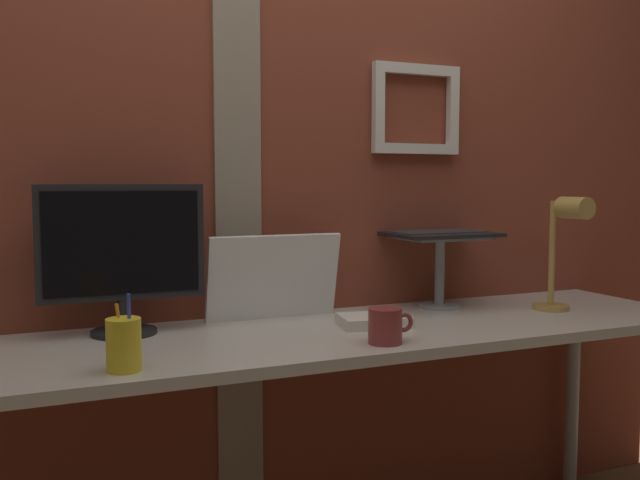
{
  "coord_description": "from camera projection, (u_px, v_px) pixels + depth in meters",
  "views": [
    {
      "loc": [
        -0.69,
        -1.76,
        1.19
      ],
      "look_at": [
        0.11,
        0.1,
        1.02
      ],
      "focal_mm": 38.63,
      "sensor_mm": 36.0,
      "label": 1
    }
  ],
  "objects": [
    {
      "name": "brick_wall_back",
      "position": [
        256.0,
        151.0,
        2.21
      ],
      "size": [
        3.35,
        0.16,
        2.58
      ],
      "color": "brown",
      "rests_on": "ground_plane"
    },
    {
      "name": "desk",
      "position": [
        334.0,
        354.0,
        1.97
      ],
      "size": [
        2.37,
        0.6,
        0.77
      ],
      "color": "beige",
      "rests_on": "ground_plane"
    },
    {
      "name": "monitor",
      "position": [
        122.0,
        249.0,
        1.89
      ],
      "size": [
        0.45,
        0.18,
        0.42
      ],
      "color": "black",
      "rests_on": "desk"
    },
    {
      "name": "laptop_stand",
      "position": [
        440.0,
        260.0,
        2.3
      ],
      "size": [
        0.28,
        0.22,
        0.24
      ],
      "color": "gray",
      "rests_on": "desk"
    },
    {
      "name": "laptop",
      "position": [
        430.0,
        219.0,
        2.35
      ],
      "size": [
        0.35,
        0.3,
        0.22
      ],
      "color": "black",
      "rests_on": "laptop_stand"
    },
    {
      "name": "whiteboard_panel",
      "position": [
        274.0,
        277.0,
        2.1
      ],
      "size": [
        0.42,
        0.07,
        0.26
      ],
      "primitive_type": "cube",
      "rotation": [
        0.22,
        0.0,
        0.0
      ],
      "color": "white",
      "rests_on": "desk"
    },
    {
      "name": "desk_lamp",
      "position": [
        565.0,
        241.0,
        2.21
      ],
      "size": [
        0.12,
        0.2,
        0.37
      ],
      "color": "tan",
      "rests_on": "desk"
    },
    {
      "name": "pen_cup",
      "position": [
        124.0,
        344.0,
        1.53
      ],
      "size": [
        0.08,
        0.08,
        0.18
      ],
      "color": "yellow",
      "rests_on": "desk"
    },
    {
      "name": "coffee_mug",
      "position": [
        386.0,
        326.0,
        1.8
      ],
      "size": [
        0.13,
        0.09,
        0.09
      ],
      "color": "maroon",
      "rests_on": "desk"
    },
    {
      "name": "paper_clutter_stack",
      "position": [
        375.0,
        321.0,
        2.01
      ],
      "size": [
        0.22,
        0.17,
        0.03
      ],
      "primitive_type": "cube",
      "rotation": [
        0.0,
        0.0,
        -0.16
      ],
      "color": "silver",
      "rests_on": "desk"
    }
  ]
}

